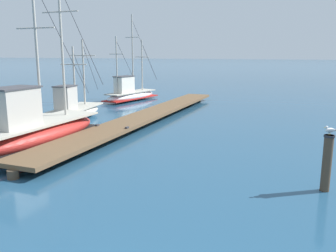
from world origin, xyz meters
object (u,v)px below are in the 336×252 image
object	(u,v)px
fishing_boat_2	(130,93)
perched_seagull	(330,130)
fishing_boat_1	(34,130)
fishing_boat_0	(73,111)
mooring_piling	(327,162)

from	to	relation	value
fishing_boat_2	perched_seagull	xyz separation A→B (m)	(13.74, -15.61, 1.16)
fishing_boat_1	perched_seagull	world-z (taller)	fishing_boat_1
fishing_boat_1	fishing_boat_0	bearing A→B (deg)	109.35
fishing_boat_1	fishing_boat_2	size ratio (longest dim) A/B	1.29
fishing_boat_2	mooring_piling	distance (m)	20.80
fishing_boat_2	mooring_piling	xyz separation A→B (m)	(13.74, -15.62, 0.23)
mooring_piling	perched_seagull	size ratio (longest dim) A/B	4.81
fishing_boat_0	perched_seagull	xyz separation A→B (m)	(13.13, -6.74, 1.24)
fishing_boat_1	fishing_boat_2	bearing A→B (deg)	100.12
fishing_boat_0	fishing_boat_2	xyz separation A→B (m)	(-0.61, 8.87, 0.07)
fishing_boat_0	perched_seagull	size ratio (longest dim) A/B	19.24
fishing_boat_0	fishing_boat_1	size ratio (longest dim) A/B	0.75
mooring_piling	fishing_boat_1	bearing A→B (deg)	174.20
fishing_boat_0	fishing_boat_1	xyz separation A→B (m)	(1.97, -5.61, 0.19)
fishing_boat_1	mooring_piling	bearing A→B (deg)	-5.80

